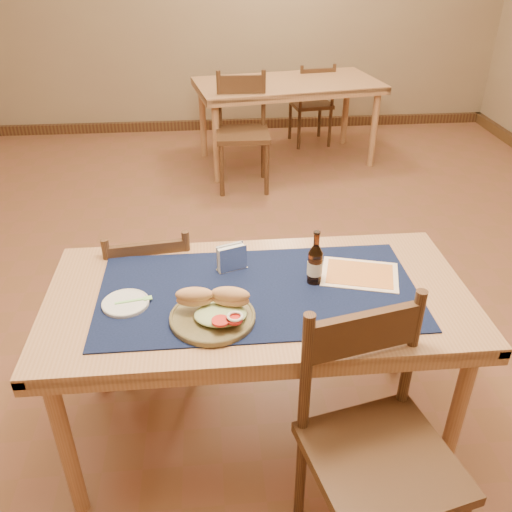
{
  "coord_description": "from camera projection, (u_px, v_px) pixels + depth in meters",
  "views": [
    {
      "loc": [
        -0.16,
        -2.47,
        1.93
      ],
      "look_at": [
        0.0,
        -0.7,
        0.85
      ],
      "focal_mm": 38.0,
      "sensor_mm": 36.0,
      "label": 1
    }
  ],
  "objects": [
    {
      "name": "fork",
      "position": [
        137.0,
        300.0,
        1.97
      ],
      "size": [
        0.14,
        0.04,
        0.0
      ],
      "color": "#92E67E",
      "rests_on": "side_plate"
    },
    {
      "name": "placemat",
      "position": [
        258.0,
        292.0,
        2.05
      ],
      "size": [
        1.2,
        0.6,
        0.01
      ],
      "primitive_type": "cube",
      "color": "#11183E",
      "rests_on": "main_table"
    },
    {
      "name": "chair_back_near",
      "position": [
        243.0,
        130.0,
        4.51
      ],
      "size": [
        0.44,
        0.44,
        0.94
      ],
      "color": "#4B331B",
      "rests_on": "ground"
    },
    {
      "name": "menu_card",
      "position": [
        360.0,
        274.0,
        2.14
      ],
      "size": [
        0.35,
        0.29,
        0.01
      ],
      "color": "#FBDDBD",
      "rests_on": "placemat"
    },
    {
      "name": "beer_bottle",
      "position": [
        315.0,
        264.0,
        2.06
      ],
      "size": [
        0.06,
        0.06,
        0.22
      ],
      "color": "#47220C",
      "rests_on": "placemat"
    },
    {
      "name": "side_plate",
      "position": [
        126.0,
        303.0,
        1.97
      ],
      "size": [
        0.17,
        0.17,
        0.01
      ],
      "color": "silver",
      "rests_on": "placemat"
    },
    {
      "name": "sandwich_plate",
      "position": [
        214.0,
        312.0,
        1.88
      ],
      "size": [
        0.3,
        0.3,
        0.12
      ],
      "color": "brown",
      "rests_on": "placemat"
    },
    {
      "name": "room",
      "position": [
        242.0,
        68.0,
        2.39
      ],
      "size": [
        6.04,
        7.04,
        2.84
      ],
      "color": "brown",
      "rests_on": "ground"
    },
    {
      "name": "main_table",
      "position": [
        258.0,
        310.0,
        2.09
      ],
      "size": [
        1.6,
        0.8,
        0.75
      ],
      "color": "#AB7B51",
      "rests_on": "ground"
    },
    {
      "name": "chair_back_far",
      "position": [
        312.0,
        103.0,
        5.43
      ],
      "size": [
        0.43,
        0.43,
        0.82
      ],
      "color": "#4B331B",
      "rests_on": "ground"
    },
    {
      "name": "back_table",
      "position": [
        288.0,
        91.0,
        4.9
      ],
      "size": [
        1.74,
        1.08,
        0.75
      ],
      "color": "#AB7B51",
      "rests_on": "ground"
    },
    {
      "name": "napkin_holder",
      "position": [
        232.0,
        258.0,
        2.15
      ],
      "size": [
        0.13,
        0.08,
        0.11
      ],
      "color": "silver",
      "rests_on": "placemat"
    },
    {
      "name": "chair_main_near",
      "position": [
        376.0,
        445.0,
        1.75
      ],
      "size": [
        0.53,
        0.53,
        0.96
      ],
      "color": "#4B331B",
      "rests_on": "ground"
    },
    {
      "name": "baseboard",
      "position": [
        245.0,
        312.0,
        3.09
      ],
      "size": [
        6.0,
        7.0,
        0.1
      ],
      "color": "#4B331B",
      "rests_on": "ground"
    },
    {
      "name": "chair_main_far",
      "position": [
        153.0,
        296.0,
        2.57
      ],
      "size": [
        0.43,
        0.43,
        0.84
      ],
      "color": "#4B331B",
      "rests_on": "ground"
    }
  ]
}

